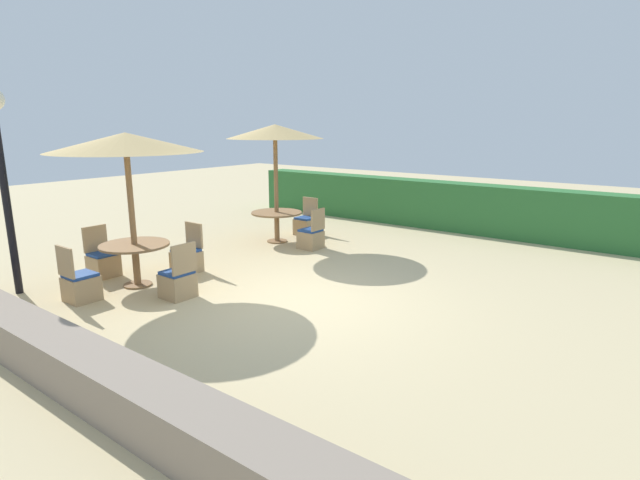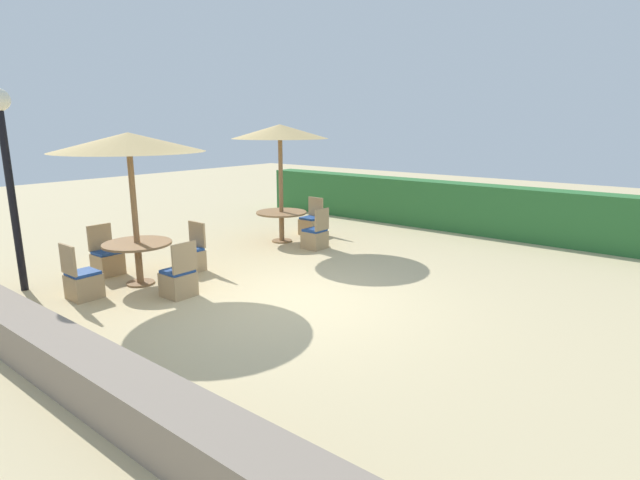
{
  "view_description": "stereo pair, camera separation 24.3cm",
  "coord_description": "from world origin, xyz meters",
  "px_view_note": "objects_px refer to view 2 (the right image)",
  "views": [
    {
      "loc": [
        4.82,
        -5.79,
        2.79
      ],
      "look_at": [
        0.0,
        0.6,
        0.9
      ],
      "focal_mm": 28.0,
      "sensor_mm": 36.0,
      "label": 1
    },
    {
      "loc": [
        5.01,
        -5.64,
        2.79
      ],
      "look_at": [
        0.0,
        0.6,
        0.9
      ],
      "focal_mm": 28.0,
      "sensor_mm": 36.0,
      "label": 2
    }
  ],
  "objects_px": {
    "parasol_front_left": "(128,143)",
    "round_table_front_left": "(138,250)",
    "patio_chair_front_left_north": "(190,258)",
    "patio_chair_front_left_south": "(83,283)",
    "patio_chair_back_left_north": "(311,224)",
    "patio_chair_back_left_east": "(315,237)",
    "lamp_post": "(5,151)",
    "patio_chair_front_left_east": "(179,281)",
    "round_table_back_left": "(281,217)",
    "patio_chair_front_left_west": "(107,261)",
    "parasol_back_left": "(280,132)"
  },
  "relations": [
    {
      "from": "parasol_front_left",
      "to": "round_table_front_left",
      "type": "bearing_deg",
      "value": 26.57
    },
    {
      "from": "patio_chair_front_left_north",
      "to": "patio_chair_front_left_south",
      "type": "height_order",
      "value": "same"
    },
    {
      "from": "patio_chair_back_left_north",
      "to": "patio_chair_back_left_east",
      "type": "bearing_deg",
      "value": 133.43
    },
    {
      "from": "lamp_post",
      "to": "round_table_front_left",
      "type": "bearing_deg",
      "value": 49.1
    },
    {
      "from": "patio_chair_front_left_east",
      "to": "lamp_post",
      "type": "bearing_deg",
      "value": 122.3
    },
    {
      "from": "lamp_post",
      "to": "round_table_back_left",
      "type": "relative_size",
      "value": 2.78
    },
    {
      "from": "patio_chair_front_left_south",
      "to": "patio_chair_front_left_west",
      "type": "bearing_deg",
      "value": 135.65
    },
    {
      "from": "parasol_back_left",
      "to": "patio_chair_front_left_west",
      "type": "distance_m",
      "value": 4.68
    },
    {
      "from": "patio_chair_back_left_east",
      "to": "parasol_back_left",
      "type": "bearing_deg",
      "value": 88.14
    },
    {
      "from": "round_table_front_left",
      "to": "patio_chair_front_left_west",
      "type": "relative_size",
      "value": 1.26
    },
    {
      "from": "patio_chair_front_left_north",
      "to": "patio_chair_front_left_east",
      "type": "bearing_deg",
      "value": 135.89
    },
    {
      "from": "parasol_front_left",
      "to": "patio_chair_front_left_south",
      "type": "distance_m",
      "value": 2.41
    },
    {
      "from": "round_table_back_left",
      "to": "round_table_front_left",
      "type": "distance_m",
      "value": 3.96
    },
    {
      "from": "patio_chair_front_left_north",
      "to": "patio_chair_front_left_west",
      "type": "distance_m",
      "value": 1.52
    },
    {
      "from": "parasol_back_left",
      "to": "patio_chair_front_left_east",
      "type": "distance_m",
      "value": 4.73
    },
    {
      "from": "patio_chair_front_left_north",
      "to": "patio_chair_front_left_west",
      "type": "xyz_separation_m",
      "value": [
        -1.04,
        -1.11,
        0.0
      ]
    },
    {
      "from": "round_table_front_left",
      "to": "patio_chair_front_left_east",
      "type": "bearing_deg",
      "value": 2.18
    },
    {
      "from": "lamp_post",
      "to": "parasol_front_left",
      "type": "xyz_separation_m",
      "value": [
        1.24,
        1.43,
        0.11
      ]
    },
    {
      "from": "round_table_back_left",
      "to": "patio_chair_front_left_north",
      "type": "distance_m",
      "value": 2.92
    },
    {
      "from": "round_table_front_left",
      "to": "patio_chair_front_left_north",
      "type": "height_order",
      "value": "patio_chair_front_left_north"
    },
    {
      "from": "lamp_post",
      "to": "parasol_back_left",
      "type": "height_order",
      "value": "lamp_post"
    },
    {
      "from": "parasol_front_left",
      "to": "patio_chair_front_left_south",
      "type": "height_order",
      "value": "parasol_front_left"
    },
    {
      "from": "round_table_front_left",
      "to": "parasol_front_left",
      "type": "bearing_deg",
      "value": -153.43
    },
    {
      "from": "round_table_back_left",
      "to": "patio_chair_front_left_east",
      "type": "relative_size",
      "value": 1.29
    },
    {
      "from": "parasol_back_left",
      "to": "round_table_front_left",
      "type": "bearing_deg",
      "value": -86.31
    },
    {
      "from": "parasol_back_left",
      "to": "round_table_front_left",
      "type": "height_order",
      "value": "parasol_back_left"
    },
    {
      "from": "round_table_back_left",
      "to": "patio_chair_back_left_east",
      "type": "distance_m",
      "value": 1.12
    },
    {
      "from": "patio_chair_front_left_south",
      "to": "patio_chair_front_left_east",
      "type": "bearing_deg",
      "value": 42.7
    },
    {
      "from": "patio_chair_front_left_west",
      "to": "patio_chair_back_left_east",
      "type": "bearing_deg",
      "value": 155.42
    },
    {
      "from": "patio_chair_front_left_east",
      "to": "patio_chair_front_left_south",
      "type": "distance_m",
      "value": 1.53
    },
    {
      "from": "parasol_back_left",
      "to": "round_table_back_left",
      "type": "xyz_separation_m",
      "value": [
        -0.0,
        0.0,
        -1.98
      ]
    },
    {
      "from": "lamp_post",
      "to": "patio_chair_front_left_east",
      "type": "relative_size",
      "value": 3.57
    },
    {
      "from": "parasol_front_left",
      "to": "patio_chair_front_left_north",
      "type": "xyz_separation_m",
      "value": [
        0.04,
        1.06,
        -2.19
      ]
    },
    {
      "from": "round_table_back_left",
      "to": "patio_chair_front_left_south",
      "type": "bearing_deg",
      "value": -87.46
    },
    {
      "from": "parasol_front_left",
      "to": "parasol_back_left",
      "type": "bearing_deg",
      "value": 93.69
    },
    {
      "from": "round_table_back_left",
      "to": "parasol_back_left",
      "type": "bearing_deg",
      "value": 0.0
    },
    {
      "from": "patio_chair_front_left_west",
      "to": "patio_chair_front_left_south",
      "type": "relative_size",
      "value": 1.0
    },
    {
      "from": "patio_chair_back_left_north",
      "to": "patio_chair_front_left_north",
      "type": "xyz_separation_m",
      "value": [
        0.25,
        -3.94,
        0.0
      ]
    },
    {
      "from": "parasol_back_left",
      "to": "parasol_front_left",
      "type": "height_order",
      "value": "parasol_back_left"
    },
    {
      "from": "lamp_post",
      "to": "parasol_back_left",
      "type": "bearing_deg",
      "value": 79.64
    },
    {
      "from": "lamp_post",
      "to": "patio_chair_back_left_east",
      "type": "relative_size",
      "value": 3.57
    },
    {
      "from": "round_table_front_left",
      "to": "patio_chair_front_left_south",
      "type": "bearing_deg",
      "value": -92.05
    },
    {
      "from": "patio_chair_back_left_east",
      "to": "patio_chair_front_left_north",
      "type": "relative_size",
      "value": 1.0
    },
    {
      "from": "lamp_post",
      "to": "patio_chair_front_left_north",
      "type": "relative_size",
      "value": 3.57
    },
    {
      "from": "round_table_back_left",
      "to": "patio_chair_back_left_north",
      "type": "height_order",
      "value": "patio_chair_back_left_north"
    },
    {
      "from": "round_table_front_left",
      "to": "patio_chair_front_left_west",
      "type": "distance_m",
      "value": 1.06
    },
    {
      "from": "lamp_post",
      "to": "patio_chair_back_left_north",
      "type": "distance_m",
      "value": 6.83
    },
    {
      "from": "patio_chair_back_left_north",
      "to": "parasol_front_left",
      "type": "height_order",
      "value": "parasol_front_left"
    },
    {
      "from": "round_table_front_left",
      "to": "patio_chair_front_left_south",
      "type": "relative_size",
      "value": 1.26
    },
    {
      "from": "patio_chair_front_left_north",
      "to": "patio_chair_front_left_south",
      "type": "bearing_deg",
      "value": 87.93
    }
  ]
}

